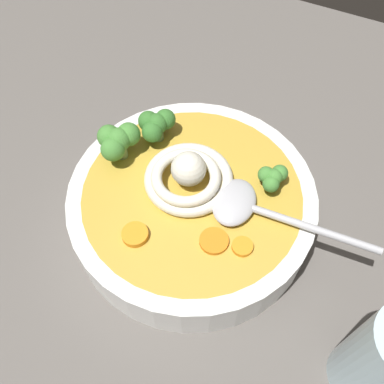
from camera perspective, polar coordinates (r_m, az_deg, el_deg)
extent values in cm
cube|color=#5B5651|center=(49.57, -2.89, -7.29)|extent=(104.54, 104.54, 3.20)
cylinder|color=white|center=(47.15, 0.00, -1.83)|extent=(27.02, 27.02, 5.41)
cylinder|color=gold|center=(46.97, 0.00, -1.69)|extent=(23.78, 23.78, 4.97)
torus|color=silver|center=(45.10, -0.51, 1.88)|extent=(9.66, 9.66, 1.33)
torus|color=silver|center=(44.03, -1.38, 2.30)|extent=(10.35, 10.35, 1.20)
sphere|color=silver|center=(43.70, -0.53, 3.20)|extent=(3.75, 3.75, 3.75)
ellipsoid|color=#B7B7BC|center=(43.46, 5.79, -1.37)|extent=(6.34, 4.87, 1.60)
cylinder|color=#B7B7BC|center=(43.30, 15.21, -4.48)|extent=(2.02, 15.02, 0.80)
cylinder|color=#7A9E60|center=(49.21, -4.60, 7.83)|extent=(1.21, 1.21, 1.29)
sphere|color=#38752D|center=(47.86, -4.75, 9.29)|extent=(2.37, 2.37, 2.37)
sphere|color=#38752D|center=(47.35, -5.44, 8.17)|extent=(2.37, 2.37, 2.37)
sphere|color=#38752D|center=(48.40, -3.66, 9.88)|extent=(2.37, 2.37, 2.37)
sphere|color=#38752D|center=(48.45, -5.97, 9.59)|extent=(2.37, 2.37, 2.37)
cylinder|color=#7A9E60|center=(45.67, 10.89, 1.02)|extent=(0.91, 0.91, 0.97)
sphere|color=#478938|center=(44.57, 11.16, 2.03)|extent=(1.78, 1.78, 1.78)
sphere|color=#478938|center=(44.17, 10.73, 1.07)|extent=(1.78, 1.78, 1.78)
sphere|color=#478938|center=(45.10, 11.88, 2.56)|extent=(1.78, 1.78, 1.78)
sphere|color=#478938|center=(44.76, 10.08, 2.36)|extent=(1.78, 1.78, 1.78)
cylinder|color=#7A9E60|center=(47.97, -9.59, 5.49)|extent=(1.34, 1.34, 1.44)
sphere|color=#478938|center=(46.44, -9.94, 7.08)|extent=(2.64, 2.64, 2.64)
sphere|color=#478938|center=(45.97, -10.78, 5.75)|extent=(2.64, 2.64, 2.64)
sphere|color=#478938|center=(46.93, -8.64, 7.79)|extent=(2.64, 2.64, 2.64)
sphere|color=#478938|center=(47.18, -11.26, 7.44)|extent=(2.64, 2.64, 2.64)
cylinder|color=orange|center=(41.68, 3.01, -6.68)|extent=(2.94, 2.94, 0.49)
cylinder|color=orange|center=(42.23, -7.78, -5.76)|extent=(2.70, 2.70, 0.69)
cylinder|color=orange|center=(41.74, 7.03, -7.11)|extent=(2.12, 2.12, 0.53)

